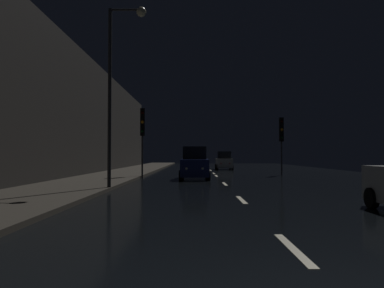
{
  "coord_description": "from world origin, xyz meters",
  "views": [
    {
      "loc": [
        -1.65,
        -3.2,
        1.57
      ],
      "look_at": [
        -1.78,
        16.56,
        2.17
      ],
      "focal_mm": 34.37,
      "sensor_mm": 36.0,
      "label": 1
    }
  ],
  "objects": [
    {
      "name": "building_facade_left",
      "position": [
        -10.14,
        21.0,
        4.59
      ],
      "size": [
        0.8,
        63.0,
        9.19
      ],
      "primitive_type": "cube",
      "color": "#2D2B28",
      "rests_on": "ground"
    },
    {
      "name": "traffic_light_far_right",
      "position": [
        5.24,
        25.87,
        3.28
      ],
      "size": [
        0.31,
        0.46,
        4.56
      ],
      "rotation": [
        0.0,
        0.0,
        -1.58
      ],
      "color": "#38383A",
      "rests_on": "ground"
    },
    {
      "name": "lane_centerline",
      "position": [
        0.0,
        19.53,
        0.01
      ],
      "size": [
        0.16,
        33.89,
        0.01
      ],
      "color": "beige",
      "rests_on": "ground"
    },
    {
      "name": "streetlamp_overhead",
      "position": [
        -5.02,
        13.1,
        5.35
      ],
      "size": [
        1.7,
        0.44,
        8.24
      ],
      "color": "#2D2D30",
      "rests_on": "ground"
    },
    {
      "name": "traffic_light_far_left",
      "position": [
        -5.24,
        21.99,
        3.48
      ],
      "size": [
        0.36,
        0.48,
        4.8
      ],
      "rotation": [
        0.0,
        0.0,
        -1.4
      ],
      "color": "#38383A",
      "rests_on": "ground"
    },
    {
      "name": "car_approaching_headlights",
      "position": [
        -1.64,
        21.1,
        0.97
      ],
      "size": [
        1.95,
        4.23,
        2.13
      ],
      "rotation": [
        0.0,
        0.0,
        -1.57
      ],
      "color": "#141E51",
      "rests_on": "ground"
    },
    {
      "name": "ground",
      "position": [
        0.0,
        24.5,
        -0.01
      ],
      "size": [
        27.49,
        84.0,
        0.02
      ],
      "primitive_type": "cube",
      "color": "black"
    },
    {
      "name": "car_distant_taillights",
      "position": [
        1.57,
        37.07,
        0.9
      ],
      "size": [
        1.8,
        3.91,
        1.97
      ],
      "rotation": [
        0.0,
        0.0,
        1.57
      ],
      "color": "silver",
      "rests_on": "ground"
    },
    {
      "name": "sidewalk_left",
      "position": [
        -7.54,
        24.5,
        0.07
      ],
      "size": [
        4.4,
        84.0,
        0.15
      ],
      "primitive_type": "cube",
      "color": "#38332B",
      "rests_on": "ground"
    }
  ]
}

